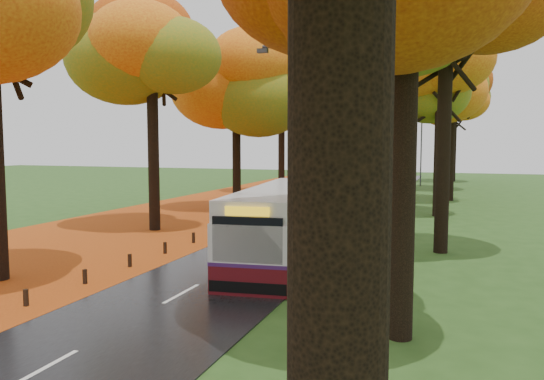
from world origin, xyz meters
The scene contains 15 objects.
ground centered at (0.00, 0.00, 0.00)m, with size 160.00×160.00×0.00m, color #284C19.
road centered at (0.00, 25.00, 0.02)m, with size 6.50×90.00×0.04m, color black.
centre_line centered at (0.00, 25.00, 0.04)m, with size 0.12×90.00×0.01m, color silver.
leaf_verge centered at (-9.00, 25.00, 0.01)m, with size 12.00×90.00×0.02m, color maroon.
leaf_drift centered at (-3.05, 25.00, 0.04)m, with size 0.90×90.00×0.01m, color #BE5413.
trees_left centered at (-7.18, 27.06, 9.53)m, with size 9.20×74.00×13.88m.
trees_right centered at (7.19, 26.91, 9.69)m, with size 9.30×74.20×13.96m.
bollard_row centered at (-3.70, 4.70, 0.26)m, with size 0.11×23.51×0.52m.
streetlamp_near centered at (3.95, 8.00, 4.71)m, with size 2.45×0.18×8.00m.
streetlamp_mid centered at (3.95, 30.00, 4.71)m, with size 2.45×0.18×8.00m.
streetlamp_far centered at (3.95, 52.00, 4.71)m, with size 2.45×0.18×8.00m.
bus centered at (1.43, 11.88, 1.58)m, with size 3.88×11.43×2.95m.
car_white centered at (-2.17, 30.95, 0.71)m, with size 1.58×3.92×1.34m, color silver.
car_silver centered at (-2.12, 38.74, 0.67)m, with size 1.33×3.81×1.26m, color #9A9CA1.
car_dark centered at (-2.28, 46.00, 0.70)m, with size 1.84×4.53×1.31m, color black.
Camera 1 is at (8.14, -8.49, 4.80)m, focal length 35.00 mm.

